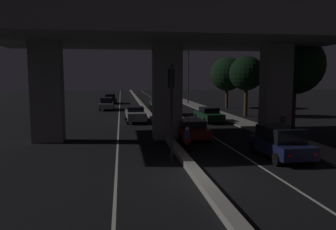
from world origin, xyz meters
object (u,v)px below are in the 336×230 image
car_dark_green_third (209,114)px  car_black_third_oncoming (111,98)px  car_silver_fourth (165,106)px  car_dark_green_fifth (157,103)px  motorcycle_red_filtering_near (187,140)px  car_dark_red_second (190,128)px  pedestrian_on_sidewalk (283,126)px  traffic_light_left_of_median (171,96)px  street_lamp (187,73)px  motorcycle_white_filtering_mid (174,124)px  car_dark_blue_lead (280,142)px  car_silver_lead_oncoming (135,114)px  car_silver_second_oncoming (107,103)px

car_dark_green_third → car_black_third_oncoming: car_black_third_oncoming is taller
car_silver_fourth → car_dark_green_fifth: bearing=-1.8°
motorcycle_red_filtering_near → car_dark_red_second: bearing=-15.2°
car_dark_green_third → pedestrian_on_sidewalk: (2.52, -9.78, 0.27)m
motorcycle_red_filtering_near → traffic_light_left_of_median: bearing=150.3°
car_dark_green_fifth → car_black_third_oncoming: size_ratio=0.90×
traffic_light_left_of_median → motorcycle_red_filtering_near: size_ratio=2.55×
car_black_third_oncoming → motorcycle_red_filtering_near: 36.80m
car_dark_green_fifth → car_black_third_oncoming: bearing=33.7°
traffic_light_left_of_median → car_dark_red_second: 6.92m
street_lamp → car_dark_red_second: bearing=-100.9°
traffic_light_left_of_median → car_black_third_oncoming: traffic_light_left_of_median is taller
motorcycle_red_filtering_near → motorcycle_white_filtering_mid: (0.26, 6.53, 0.05)m
car_black_third_oncoming → motorcycle_white_filtering_mid: (5.80, -29.85, -0.25)m
motorcycle_red_filtering_near → pedestrian_on_sidewalk: 7.35m
street_lamp → car_black_third_oncoming: 13.24m
motorcycle_white_filtering_mid → car_dark_blue_lead: bearing=-157.4°
traffic_light_left_of_median → car_silver_lead_oncoming: bearing=94.3°
motorcycle_red_filtering_near → pedestrian_on_sidewalk: pedestrian_on_sidewalk is taller
car_black_third_oncoming → car_silver_second_oncoming: bearing=-1.1°
car_dark_green_fifth → car_silver_second_oncoming: bearing=97.6°
car_dark_red_second → car_silver_second_oncoming: size_ratio=1.02×
motorcycle_red_filtering_near → car_dark_green_fifth: bearing=-2.9°
car_silver_fourth → pedestrian_on_sidewalk: 17.48m
car_black_third_oncoming → motorcycle_white_filtering_mid: size_ratio=2.74×
motorcycle_red_filtering_near → motorcycle_white_filtering_mid: bearing=-2.8°
pedestrian_on_sidewalk → car_black_third_oncoming: bearing=110.1°
car_dark_blue_lead → car_dark_green_third: bearing=-2.3°
car_silver_lead_oncoming → motorcycle_white_filtering_mid: size_ratio=2.73×
car_dark_green_third → car_silver_second_oncoming: car_silver_second_oncoming is taller
traffic_light_left_of_median → car_dark_green_fifth: traffic_light_left_of_median is taller
car_dark_green_third → car_silver_second_oncoming: bearing=34.6°
traffic_light_left_of_median → motorcycle_red_filtering_near: traffic_light_left_of_median is taller
car_dark_green_third → car_black_third_oncoming: 26.50m
car_dark_green_third → car_silver_fourth: 7.48m
car_silver_lead_oncoming → motorcycle_white_filtering_mid: (2.74, -6.44, -0.13)m
car_dark_green_third → car_silver_lead_oncoming: car_silver_lead_oncoming is taller
car_silver_fourth → car_black_third_oncoming: 19.05m
car_dark_blue_lead → car_dark_green_fifth: size_ratio=0.96×
car_silver_fourth → car_silver_second_oncoming: (-6.96, 6.93, -0.13)m
car_silver_fourth → street_lamp: bearing=-22.5°
car_dark_green_fifth → car_silver_second_oncoming: size_ratio=0.93×
car_dark_green_third → car_black_third_oncoming: (-10.06, 24.52, 0.16)m
car_dark_green_fifth → street_lamp: bearing=-37.7°
car_dark_blue_lead → traffic_light_left_of_median: bearing=85.1°
car_dark_blue_lead → car_silver_fourth: car_silver_fourth is taller
pedestrian_on_sidewalk → motorcycle_red_filtering_near: bearing=-163.5°
car_silver_second_oncoming → motorcycle_red_filtering_near: car_silver_second_oncoming is taller
car_silver_lead_oncoming → car_black_third_oncoming: (-3.06, 23.41, 0.12)m
street_lamp → motorcycle_white_filtering_mid: street_lamp is taller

